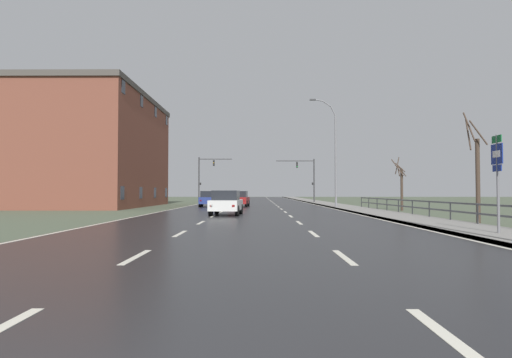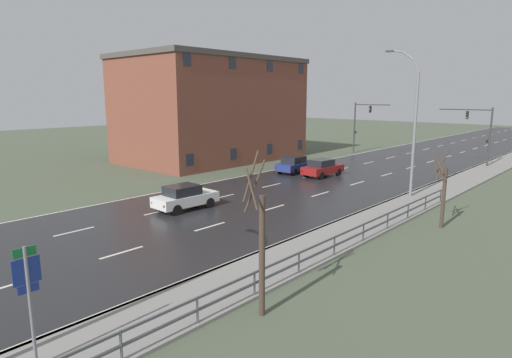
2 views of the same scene
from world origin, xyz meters
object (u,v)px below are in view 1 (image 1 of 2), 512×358
traffic_signal_right (307,174)px  street_lamp_midground (334,154)px  car_near_right (226,203)px  brick_building (89,151)px  traffic_signal_left (205,173)px  car_distant (239,199)px  car_near_left (209,199)px  highway_sign (497,171)px

traffic_signal_right → street_lamp_midground: bearing=-88.5°
traffic_signal_right → car_near_right: size_ratio=1.43×
street_lamp_midground → brick_building: brick_building is taller
traffic_signal_right → car_near_right: traffic_signal_right is taller
traffic_signal_left → car_distant: bearing=-71.6°
car_near_right → car_near_left: bearing=103.3°
highway_sign → car_near_right: 16.48m
car_near_left → brick_building: (-12.36, 0.98, 4.84)m
highway_sign → car_near_right: size_ratio=0.81×
traffic_signal_right → car_distant: size_ratio=1.42×
traffic_signal_left → car_near_left: bearing=-81.3°
traffic_signal_left → car_near_left: traffic_signal_left is taller
street_lamp_midground → traffic_signal_right: size_ratio=1.72×
car_near_left → traffic_signal_right: bearing=51.0°
street_lamp_midground → car_near_left: bearing=168.0°
street_lamp_midground → car_near_left: street_lamp_midground is taller
car_distant → brick_building: size_ratio=0.22×
car_distant → brick_building: (-15.34, 0.88, 4.84)m
street_lamp_midground → traffic_signal_left: 24.23m
car_distant → car_near_left: bearing=-174.6°
traffic_signal_right → car_near_right: 32.33m
car_distant → brick_building: bearing=-179.9°
car_near_right → brick_building: size_ratio=0.21×
car_near_right → car_distant: (0.10, 15.40, 0.00)m
car_near_left → car_distant: (2.98, 0.10, 0.00)m
traffic_signal_right → traffic_signal_left: traffic_signal_left is taller
car_near_left → car_near_right: size_ratio=1.00×
street_lamp_midground → car_near_right: (-9.09, -12.75, -4.20)m
street_lamp_midground → car_near_left: size_ratio=2.45×
car_near_left → highway_sign: bearing=-68.4°
street_lamp_midground → brick_building: 24.59m
traffic_signal_left → car_near_right: traffic_signal_left is taller
street_lamp_midground → car_near_right: 16.21m
traffic_signal_right → car_near_left: (-11.47, -15.71, -3.13)m
street_lamp_midground → car_distant: bearing=163.6°
car_near_left → car_near_right: same height
street_lamp_midground → traffic_signal_left: (-14.54, 19.35, -0.92)m
highway_sign → car_near_left: highway_sign is taller
street_lamp_midground → highway_sign: (0.96, -25.74, -2.83)m
highway_sign → brick_building: size_ratio=0.17×
traffic_signal_left → car_distant: 17.91m
traffic_signal_right → traffic_signal_left: (-14.05, 1.10, 0.15)m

